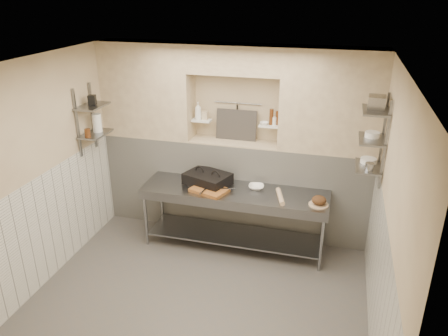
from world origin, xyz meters
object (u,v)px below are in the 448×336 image
(cutting_board, at_px, (209,190))
(bowl_alcove, at_px, (264,123))
(bread_loaf, at_px, (319,200))
(jug_left, at_px, (97,123))
(prep_table, at_px, (234,207))
(rolling_pin, at_px, (280,197))
(mixing_bowl, at_px, (256,187))
(bottle_soap, at_px, (198,111))
(panini_press, at_px, (208,179))

(cutting_board, xyz_separation_m, bowl_alcove, (0.61, 0.67, 0.81))
(bread_loaf, relative_size, jug_left, 0.74)
(prep_table, relative_size, rolling_pin, 5.98)
(bread_loaf, bearing_deg, jug_left, 178.87)
(mixing_bowl, xyz_separation_m, bottle_soap, (-0.97, 0.42, 0.91))
(prep_table, relative_size, panini_press, 3.63)
(bottle_soap, xyz_separation_m, bowl_alcove, (0.98, -0.01, -0.11))
(panini_press, relative_size, cutting_board, 1.49)
(mixing_bowl, distance_m, bread_loaf, 0.92)
(panini_press, relative_size, jug_left, 2.79)
(mixing_bowl, distance_m, rolling_pin, 0.43)
(bowl_alcove, bearing_deg, prep_table, -117.28)
(mixing_bowl, bearing_deg, cutting_board, -157.22)
(jug_left, bearing_deg, bottle_soap, 25.90)
(panini_press, relative_size, bread_loaf, 3.79)
(panini_press, distance_m, rolling_pin, 1.09)
(bottle_soap, distance_m, jug_left, 1.44)
(mixing_bowl, relative_size, bread_loaf, 1.13)
(panini_press, relative_size, bottle_soap, 2.80)
(cutting_board, bearing_deg, prep_table, 18.38)
(rolling_pin, distance_m, bottle_soap, 1.74)
(bottle_soap, height_order, jug_left, bottle_soap)
(cutting_board, xyz_separation_m, bottle_soap, (-0.36, 0.67, 0.92))
(rolling_pin, distance_m, bowl_alcove, 1.08)
(prep_table, relative_size, bread_loaf, 13.75)
(rolling_pin, bearing_deg, prep_table, 173.26)
(panini_press, xyz_separation_m, rolling_pin, (1.07, -0.19, -0.05))
(bread_loaf, bearing_deg, cutting_board, 179.33)
(panini_press, height_order, cutting_board, panini_press)
(cutting_board, relative_size, bottle_soap, 1.88)
(prep_table, bearing_deg, bowl_alcove, 62.72)
(jug_left, bearing_deg, panini_press, 6.55)
(rolling_pin, bearing_deg, panini_press, 169.86)
(jug_left, bearing_deg, bowl_alcove, 15.30)
(rolling_pin, height_order, bottle_soap, bottle_soap)
(mixing_bowl, relative_size, rolling_pin, 0.49)
(mixing_bowl, height_order, bottle_soap, bottle_soap)
(panini_press, distance_m, jug_left, 1.74)
(panini_press, bearing_deg, bowl_alcove, 51.99)
(prep_table, height_order, bread_loaf, bread_loaf)
(bottle_soap, bearing_deg, bowl_alcove, -0.40)
(mixing_bowl, xyz_separation_m, bread_loaf, (0.88, -0.27, 0.05))
(prep_table, xyz_separation_m, bread_loaf, (1.16, -0.13, 0.33))
(prep_table, bearing_deg, jug_left, -178.13)
(bowl_alcove, bearing_deg, panini_press, -148.06)
(jug_left, bearing_deg, rolling_pin, -0.26)
(cutting_board, height_order, mixing_bowl, mixing_bowl)
(panini_press, xyz_separation_m, jug_left, (-1.56, -0.18, 0.76))
(cutting_board, xyz_separation_m, rolling_pin, (0.98, 0.03, 0.01))
(jug_left, bearing_deg, mixing_bowl, 5.31)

